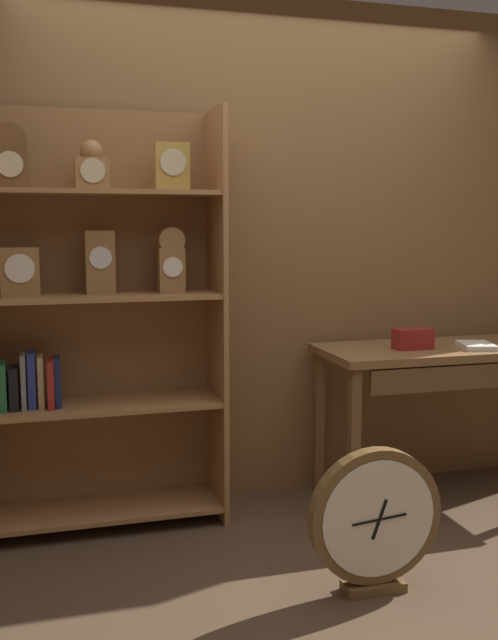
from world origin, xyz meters
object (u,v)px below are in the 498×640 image
workbench (462,364)px  round_clock_large (375,520)px  bookshelf (93,316)px  open_repair_manual (476,346)px  toolbox_small (413,339)px

workbench → round_clock_large: size_ratio=2.55×
bookshelf → round_clock_large: size_ratio=3.39×
open_repair_manual → round_clock_large: 1.29m
round_clock_large → open_repair_manual: bearing=39.0°
bookshelf → toolbox_small: 1.60m
toolbox_small → round_clock_large: 1.14m
workbench → open_repair_manual: size_ratio=6.80×
bookshelf → toolbox_small: (1.58, -0.18, -0.15)m
bookshelf → round_clock_large: bookshelf is taller
open_repair_manual → toolbox_small: bearing=-174.9°
bookshelf → open_repair_manual: (1.91, -0.24, -0.19)m
bookshelf → round_clock_large: bearing=-44.3°
workbench → round_clock_large: workbench is taller
toolbox_small → round_clock_large: toolbox_small is taller
toolbox_small → round_clock_large: (-0.58, -0.79, -0.57)m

